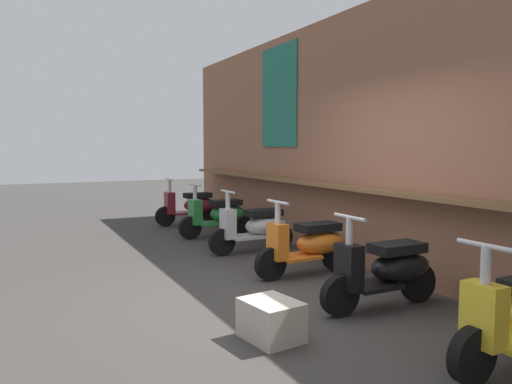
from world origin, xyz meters
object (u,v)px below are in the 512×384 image
at_px(scooter_black, 388,270).
at_px(scooter_orange, 310,244).
at_px(scooter_green, 220,215).
at_px(scooter_silver, 257,227).
at_px(merchandise_crate, 271,320).
at_px(scooter_maroon, 192,206).

bearing_deg(scooter_black, scooter_orange, -90.50).
relative_size(scooter_green, scooter_orange, 1.00).
bearing_deg(scooter_green, scooter_black, 85.49).
relative_size(scooter_green, scooter_black, 1.00).
relative_size(scooter_silver, merchandise_crate, 2.83).
xyz_separation_m(scooter_black, merchandise_crate, (0.21, -1.44, -0.22)).
height_order(scooter_maroon, scooter_green, same).
distance_m(scooter_green, scooter_black, 4.46).
height_order(scooter_orange, merchandise_crate, scooter_orange).
height_order(scooter_maroon, merchandise_crate, scooter_maroon).
distance_m(scooter_maroon, scooter_black, 5.97).
bearing_deg(merchandise_crate, scooter_maroon, 166.93).
bearing_deg(scooter_maroon, scooter_silver, 90.14).
xyz_separation_m(scooter_silver, scooter_black, (2.96, 0.00, 0.00)).
height_order(scooter_green, scooter_black, same).
distance_m(scooter_black, merchandise_crate, 1.47).
distance_m(scooter_maroon, scooter_silver, 3.01).
xyz_separation_m(scooter_maroon, scooter_silver, (3.01, -0.00, 0.00)).
bearing_deg(scooter_black, scooter_maroon, -90.50).
relative_size(scooter_silver, scooter_orange, 1.00).
bearing_deg(scooter_orange, scooter_green, -92.88).
xyz_separation_m(scooter_silver, merchandise_crate, (3.17, -1.44, -0.22)).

